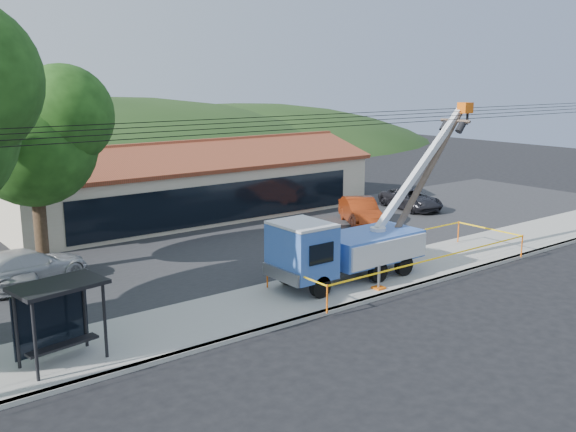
% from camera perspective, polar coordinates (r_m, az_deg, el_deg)
% --- Properties ---
extents(ground, '(120.00, 120.00, 0.00)m').
position_cam_1_polar(ground, '(22.27, 7.74, -9.95)').
color(ground, black).
rests_on(ground, ground).
extents(curb, '(60.00, 0.25, 0.15)m').
position_cam_1_polar(curb, '(23.65, 4.11, -8.32)').
color(curb, '#A9A79E').
rests_on(curb, ground).
extents(sidewalk, '(60.00, 4.00, 0.15)m').
position_cam_1_polar(sidewalk, '(25.02, 1.20, -7.12)').
color(sidewalk, '#A9A79E').
rests_on(sidewalk, ground).
extents(parking_lot, '(60.00, 12.00, 0.10)m').
position_cam_1_polar(parking_lot, '(31.38, -7.98, -3.26)').
color(parking_lot, '#28282B').
rests_on(parking_lot, ground).
extents(strip_mall, '(22.50, 8.53, 4.67)m').
position_cam_1_polar(strip_mall, '(39.72, -8.75, 2.68)').
color(strip_mall, '#C1B599').
rests_on(strip_mall, ground).
extents(tree_lot, '(6.30, 5.60, 8.94)m').
position_cam_1_polar(tree_lot, '(28.57, -21.76, 7.04)').
color(tree_lot, '#332316').
rests_on(tree_lot, ground).
extents(hill_center, '(89.60, 64.00, 32.00)m').
position_cam_1_polar(hill_center, '(74.17, -17.81, 5.15)').
color(hill_center, '#1C3613').
rests_on(hill_center, ground).
extents(hill_east, '(72.80, 52.00, 26.00)m').
position_cam_1_polar(hill_east, '(83.02, -4.68, 6.38)').
color(hill_east, '#1C3613').
rests_on(hill_east, ground).
extents(utility_truck, '(10.73, 3.72, 7.11)m').
position_cam_1_polar(utility_truck, '(26.34, 5.06, -2.70)').
color(utility_truck, black).
rests_on(utility_truck, ground).
extents(leaning_pole, '(5.67, 1.63, 7.04)m').
position_cam_1_polar(leaning_pole, '(29.15, 11.98, 3.22)').
color(leaning_pole, brown).
rests_on(leaning_pole, ground).
extents(bus_shelter, '(2.74, 1.93, 2.44)m').
position_cam_1_polar(bus_shelter, '(19.95, -19.84, -7.33)').
color(bus_shelter, black).
rests_on(bus_shelter, ground).
extents(caution_tape, '(12.04, 3.69, 1.07)m').
position_cam_1_polar(caution_tape, '(28.07, 10.34, -3.30)').
color(caution_tape, orange).
rests_on(caution_tape, ground).
extents(car_silver, '(2.25, 4.28, 1.39)m').
position_cam_1_polar(car_silver, '(28.46, -23.11, -5.88)').
color(car_silver, '#A1A3A8').
rests_on(car_silver, ground).
extents(car_red, '(3.70, 4.84, 1.53)m').
position_cam_1_polar(car_red, '(37.08, 6.43, -0.90)').
color(car_red, maroon).
rests_on(car_red, ground).
extents(car_white, '(5.47, 3.29, 1.48)m').
position_cam_1_polar(car_white, '(28.34, -22.14, -5.87)').
color(car_white, silver).
rests_on(car_white, ground).
extents(car_dark, '(2.91, 4.95, 1.29)m').
position_cam_1_polar(car_dark, '(41.90, 10.83, 0.48)').
color(car_dark, black).
rests_on(car_dark, ground).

